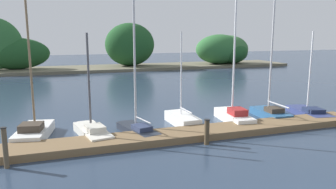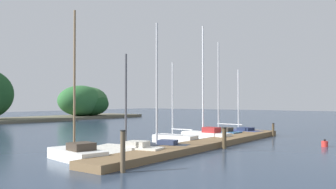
% 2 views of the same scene
% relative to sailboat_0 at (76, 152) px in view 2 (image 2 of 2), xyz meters
% --- Properties ---
extents(dock_pier, '(19.13, 1.80, 0.35)m').
position_rel_sailboat_0_xyz_m(dock_pier, '(7.92, -2.48, -0.22)').
color(dock_pier, brown).
rests_on(dock_pier, ground).
extents(sailboat_0, '(1.96, 3.65, 7.01)m').
position_rel_sailboat_0_xyz_m(sailboat_0, '(0.00, 0.00, 0.00)').
color(sailboat_0, white).
rests_on(sailboat_0, ground).
extents(sailboat_1, '(1.72, 3.81, 5.18)m').
position_rel_sailboat_0_xyz_m(sailboat_1, '(2.73, -0.81, -0.07)').
color(sailboat_1, silver).
rests_on(sailboat_1, ground).
extents(sailboat_2, '(1.74, 3.58, 7.15)m').
position_rel_sailboat_0_xyz_m(sailboat_2, '(5.01, -1.06, 0.01)').
color(sailboat_2, '#232833').
rests_on(sailboat_2, ground).
extents(sailboat_3, '(1.26, 3.02, 5.23)m').
position_rel_sailboat_0_xyz_m(sailboat_3, '(7.86, -0.05, -0.07)').
color(sailboat_3, white).
rests_on(sailboat_3, ground).
extents(sailboat_4, '(1.44, 3.80, 8.04)m').
position_rel_sailboat_0_xyz_m(sailboat_4, '(10.94, -0.60, 0.07)').
color(sailboat_4, white).
rests_on(sailboat_4, ground).
extents(sailboat_5, '(1.31, 3.48, 7.27)m').
position_rel_sailboat_0_xyz_m(sailboat_5, '(13.63, -0.39, 0.01)').
color(sailboat_5, '#285684').
rests_on(sailboat_5, ground).
extents(sailboat_6, '(1.94, 3.87, 5.29)m').
position_rel_sailboat_0_xyz_m(sailboat_6, '(16.20, -0.87, -0.12)').
color(sailboat_6, navy).
rests_on(sailboat_6, ground).
extents(mooring_piling_0, '(0.22, 0.22, 1.64)m').
position_rel_sailboat_0_xyz_m(mooring_piling_0, '(-0.82, -3.71, 0.43)').
color(mooring_piling_0, brown).
rests_on(mooring_piling_0, ground).
extents(mooring_piling_1, '(0.27, 0.27, 1.22)m').
position_rel_sailboat_0_xyz_m(mooring_piling_1, '(7.71, -3.73, 0.22)').
color(mooring_piling_1, '#4C3D28').
rests_on(mooring_piling_1, ground).
extents(mooring_piling_2, '(0.20, 0.20, 1.03)m').
position_rel_sailboat_0_xyz_m(mooring_piling_2, '(16.11, -3.65, 0.13)').
color(mooring_piling_2, '#4C3D28').
rests_on(mooring_piling_2, ground).
extents(channel_buoy_1, '(0.37, 0.37, 0.48)m').
position_rel_sailboat_0_xyz_m(channel_buoy_1, '(11.93, -8.25, -0.21)').
color(channel_buoy_1, red).
rests_on(channel_buoy_1, ground).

